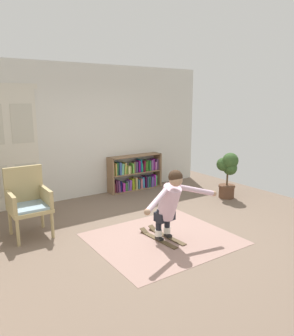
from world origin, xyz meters
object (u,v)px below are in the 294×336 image
bookshelf (135,174)px  potted_plant (228,171)px  wicker_chair (28,200)px  person_skier (170,201)px  skis_pair (161,237)px

bookshelf → potted_plant: bearing=-52.6°
bookshelf → potted_plant: potted_plant is taller
wicker_chair → person_skier: person_skier is taller
potted_plant → skis_pair: bearing=-160.2°
potted_plant → skis_pair: size_ratio=1.22×
person_skier → skis_pair: bearing=94.7°
wicker_chair → potted_plant: size_ratio=1.08×
potted_plant → person_skier: 2.69m
wicker_chair → skis_pair: bearing=-38.1°
bookshelf → wicker_chair: size_ratio=1.25×
potted_plant → skis_pair: (-2.48, -0.89, -0.58)m
bookshelf → wicker_chair: wicker_chair is taller
bookshelf → skis_pair: (-1.16, -2.62, -0.36)m
skis_pair → person_skier: bearing=-85.3°
bookshelf → skis_pair: size_ratio=1.64×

